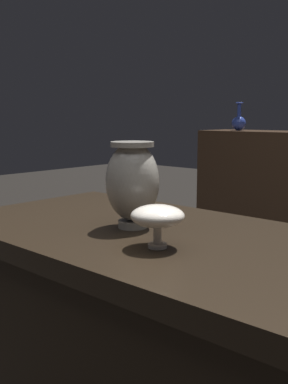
{
  "coord_description": "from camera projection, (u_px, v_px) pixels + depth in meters",
  "views": [
    {
      "loc": [
        0.75,
        -0.88,
        1.09
      ],
      "look_at": [
        -0.04,
        -0.01,
        0.9
      ],
      "focal_mm": 42.88,
      "sensor_mm": 36.0,
      "label": 1
    }
  ],
  "objects": [
    {
      "name": "display_plinth",
      "position": [
        155.0,
        371.0,
        1.25
      ],
      "size": [
        1.2,
        0.64,
        0.8
      ],
      "color": "black",
      "rests_on": "ground_plane"
    },
    {
      "name": "vase_centerpiece",
      "position": [
        132.0,
        181.0,
        1.21
      ],
      "size": [
        0.14,
        0.14,
        0.23
      ],
      "color": "gray",
      "rests_on": "display_plinth"
    },
    {
      "name": "vase_tall_behind",
      "position": [
        158.0,
        217.0,
        1.03
      ],
      "size": [
        0.12,
        0.12,
        0.1
      ],
      "color": "silver",
      "rests_on": "display_plinth"
    },
    {
      "name": "shelf_vase_far_left",
      "position": [
        239.0,
        122.0,
        3.41
      ],
      "size": [
        0.11,
        0.11,
        0.21
      ],
      "color": "#2D429E",
      "rests_on": "back_display_shelf"
    }
  ]
}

